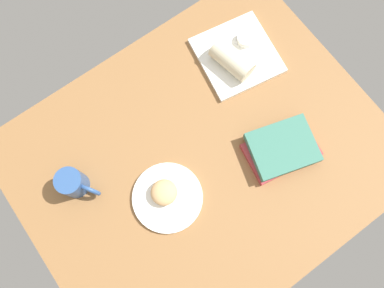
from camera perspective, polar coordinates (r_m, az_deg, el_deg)
The scene contains 8 objects.
dining_table at distance 117.66cm, azimuth 1.56°, elevation -2.20°, with size 110.00×90.00×4.00cm, color olive.
round_plate at distance 113.14cm, azimuth -3.72°, elevation -8.08°, with size 20.97×20.97×1.40cm, color white.
scone_pastry at distance 110.46cm, azimuth -4.26°, elevation -7.31°, with size 7.81×7.77×4.41cm, color tan.
square_plate at distance 127.56cm, azimuth 6.83°, elevation 13.16°, with size 24.14×24.14×1.60cm, color white.
sauce_cup at distance 128.34cm, azimuth 8.11°, elevation 15.43°, with size 5.58×5.58×2.42cm.
breakfast_wrap at distance 121.80cm, azimuth 6.09°, elevation 12.55°, with size 7.01×7.01×13.98cm, color beige.
book_stack at distance 116.77cm, azimuth 13.44°, elevation -0.70°, with size 23.26×19.97×5.22cm.
coffee_mug at distance 114.43cm, azimuth -17.45°, elevation -5.69°, with size 9.25×11.77×9.60cm.
Camera 1 is at (-17.32, -18.48, 116.90)cm, focal length 35.27 mm.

